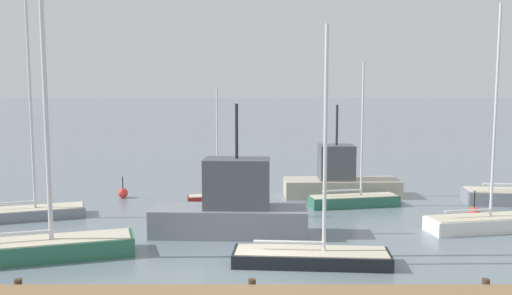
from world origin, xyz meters
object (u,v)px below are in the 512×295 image
(sailboat_4, at_px, (225,197))
(sailboat_6, at_px, (313,254))
(sailboat_2, at_px, (485,221))
(channel_buoy_0, at_px, (125,193))
(fishing_boat_0, at_px, (234,207))
(fishing_boat_1, at_px, (342,180))
(sailboat_1, at_px, (38,242))
(sailboat_0, at_px, (356,199))
(channel_buoy_1, at_px, (476,213))
(sailboat_7, at_px, (28,209))

(sailboat_4, relative_size, sailboat_6, 0.75)
(sailboat_2, xyz_separation_m, sailboat_4, (-12.41, 6.07, -0.14))
(channel_buoy_0, bearing_deg, sailboat_4, -13.05)
(fishing_boat_0, xyz_separation_m, fishing_boat_1, (6.21, 8.57, -0.23))
(channel_buoy_0, bearing_deg, sailboat_1, -92.60)
(sailboat_0, xyz_separation_m, sailboat_1, (-14.06, -9.32, 0.24))
(sailboat_2, relative_size, sailboat_4, 1.55)
(fishing_boat_0, bearing_deg, sailboat_2, 5.34)
(fishing_boat_0, xyz_separation_m, channel_buoy_0, (-6.94, 8.10, -0.96))
(sailboat_1, height_order, channel_buoy_1, sailboat_1)
(sailboat_6, relative_size, channel_buoy_0, 6.81)
(sailboat_7, bearing_deg, sailboat_0, -9.31)
(sailboat_7, bearing_deg, sailboat_4, 2.14)
(sailboat_0, height_order, sailboat_1, sailboat_1)
(sailboat_6, bearing_deg, channel_buoy_0, 133.67)
(sailboat_1, xyz_separation_m, fishing_boat_1, (13.68, 12.10, 0.37))
(channel_buoy_0, bearing_deg, sailboat_7, -125.40)
(sailboat_1, relative_size, channel_buoy_1, 9.63)
(sailboat_0, height_order, sailboat_2, sailboat_2)
(sailboat_7, xyz_separation_m, channel_buoy_1, (22.81, 0.08, -0.18))
(sailboat_1, bearing_deg, channel_buoy_0, 70.81)
(sailboat_6, distance_m, channel_buoy_0, 15.89)
(sailboat_2, height_order, fishing_boat_0, sailboat_2)
(sailboat_2, distance_m, sailboat_7, 22.34)
(fishing_boat_0, relative_size, channel_buoy_1, 4.92)
(sailboat_4, distance_m, fishing_boat_0, 6.79)
(sailboat_0, bearing_deg, sailboat_2, -56.73)
(sailboat_1, relative_size, sailboat_4, 2.07)
(sailboat_6, xyz_separation_m, sailboat_7, (-13.79, 7.10, 0.07))
(sailboat_1, bearing_deg, fishing_boat_1, 24.89)
(sailboat_6, bearing_deg, sailboat_7, 156.87)
(sailboat_0, xyz_separation_m, sailboat_7, (-17.20, -2.84, 0.07))
(sailboat_2, height_order, fishing_boat_1, sailboat_2)
(sailboat_0, height_order, channel_buoy_1, sailboat_0)
(sailboat_4, height_order, fishing_boat_0, sailboat_4)
(sailboat_1, relative_size, fishing_boat_0, 1.96)
(sailboat_0, bearing_deg, fishing_boat_0, -149.53)
(sailboat_1, xyz_separation_m, channel_buoy_0, (0.53, 11.63, -0.36))
(sailboat_2, bearing_deg, sailboat_1, -178.63)
(sailboat_0, relative_size, sailboat_1, 0.58)
(sailboat_2, xyz_separation_m, channel_buoy_0, (-18.56, 7.49, -0.18))
(sailboat_1, distance_m, sailboat_6, 10.67)
(sailboat_0, xyz_separation_m, channel_buoy_0, (-13.53, 2.31, -0.11))
(sailboat_0, height_order, sailboat_7, sailboat_7)
(sailboat_0, relative_size, channel_buoy_1, 5.56)
(sailboat_4, xyz_separation_m, fishing_boat_1, (7.01, 1.89, 0.68))
(channel_buoy_0, bearing_deg, fishing_boat_0, -49.41)
(sailboat_6, relative_size, channel_buoy_1, 6.21)
(sailboat_1, distance_m, channel_buoy_0, 11.64)
(sailboat_7, height_order, channel_buoy_1, sailboat_7)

